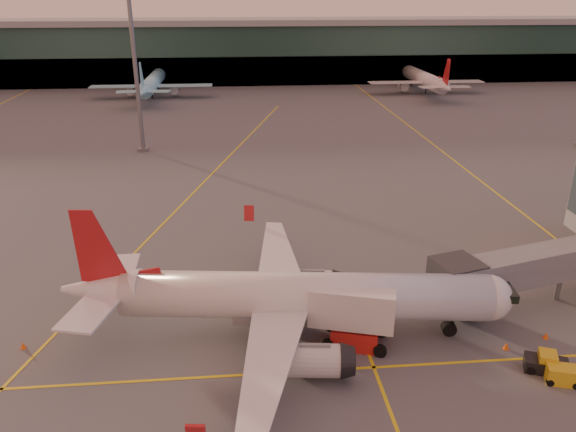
{
  "coord_description": "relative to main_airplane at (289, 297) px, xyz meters",
  "views": [
    {
      "loc": [
        -4.17,
        -27.51,
        25.12
      ],
      "look_at": [
        0.4,
        22.16,
        5.0
      ],
      "focal_mm": 35.0,
      "sensor_mm": 36.0,
      "label": 1
    }
  ],
  "objects": [
    {
      "name": "ground",
      "position": [
        0.65,
        -9.64,
        -3.38
      ],
      "size": [
        600.0,
        600.0,
        0.0
      ],
      "primitive_type": "plane",
      "color": "#4C4F54",
      "rests_on": "ground"
    },
    {
      "name": "taxi_markings",
      "position": [
        -6.68,
        34.85,
        -3.37
      ],
      "size": [
        100.12,
        173.0,
        0.01
      ],
      "color": "yellow",
      "rests_on": "ground"
    },
    {
      "name": "terminal",
      "position": [
        0.65,
        132.16,
        5.38
      ],
      "size": [
        400.0,
        20.0,
        17.6
      ],
      "color": "#19382D",
      "rests_on": "ground"
    },
    {
      "name": "mast_west_near",
      "position": [
        -19.35,
        56.36,
        11.48
      ],
      "size": [
        2.4,
        2.4,
        25.6
      ],
      "color": "slate",
      "rests_on": "ground"
    },
    {
      "name": "distant_aircraft_row",
      "position": [
        11.48,
        108.36,
        -3.38
      ],
      "size": [
        350.0,
        34.0,
        13.0
      ],
      "color": "#93E2F7",
      "rests_on": "ground"
    },
    {
      "name": "main_airplane",
      "position": [
        0.0,
        0.0,
        0.0
      ],
      "size": [
        34.45,
        31.13,
        10.4
      ],
      "rotation": [
        0.0,
        0.0,
        -0.11
      ],
      "color": "silver",
      "rests_on": "ground"
    },
    {
      "name": "jet_bridge",
      "position": [
        25.02,
        3.78,
        0.25
      ],
      "size": [
        25.55,
        9.75,
        5.37
      ],
      "color": "slate",
      "rests_on": "ground"
    },
    {
      "name": "catering_truck",
      "position": [
        4.63,
        -1.54,
        -0.6
      ],
      "size": [
        6.8,
        4.41,
        4.88
      ],
      "rotation": [
        0.0,
        0.0,
        -0.29
      ],
      "color": "red",
      "rests_on": "ground"
    },
    {
      "name": "gpu_cart",
      "position": [
        18.11,
        -7.44,
        -2.77
      ],
      "size": [
        2.4,
        1.84,
        1.24
      ],
      "rotation": [
        0.0,
        0.0,
        -0.3
      ],
      "color": "gold",
      "rests_on": "ground"
    },
    {
      "name": "pushback_tug",
      "position": [
        17.69,
        -6.14,
        -2.77
      ],
      "size": [
        3.26,
        2.51,
        1.49
      ],
      "rotation": [
        0.0,
        0.0,
        -0.39
      ],
      "color": "black",
      "rests_on": "ground"
    },
    {
      "name": "cone_nose",
      "position": [
        19.8,
        -2.29,
        -3.12
      ],
      "size": [
        0.43,
        0.43,
        0.54
      ],
      "color": "#F9600D",
      "rests_on": "ground"
    },
    {
      "name": "cone_tail",
      "position": [
        -20.18,
        0.07,
        -3.12
      ],
      "size": [
        0.42,
        0.42,
        0.53
      ],
      "color": "#F9600D",
      "rests_on": "ground"
    },
    {
      "name": "cone_wing_left",
      "position": [
        0.66,
        18.66,
        -3.09
      ],
      "size": [
        0.47,
        0.47,
        0.6
      ],
      "color": "#F9600D",
      "rests_on": "ground"
    },
    {
      "name": "cone_fwd",
      "position": [
        16.09,
        -3.35,
        -3.11
      ],
      "size": [
        0.44,
        0.44,
        0.56
      ],
      "color": "#F9600D",
      "rests_on": "ground"
    }
  ]
}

